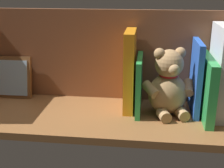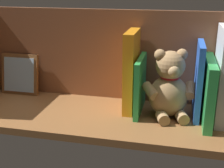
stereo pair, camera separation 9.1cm
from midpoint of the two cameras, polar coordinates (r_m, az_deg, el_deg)
The scene contains 8 objects.
ground_plane at distance 95.23cm, azimuth 2.76°, elevation -6.18°, with size 97.67×31.95×2.20cm, color brown.
shelf_back_panel at distance 102.68cm, azimuth 4.28°, elevation 5.27°, with size 97.67×1.50×30.26cm, color brown.
book_2 at distance 93.02cm, azimuth 20.23°, elevation -1.22°, with size 2.45×21.02×18.17cm, color green.
book_3 at distance 94.81cm, azimuth 18.53°, elevation 0.63°, with size 1.66×15.18×22.22cm, color blue.
teddy_bear at distance 92.57cm, azimuth 13.44°, elevation -0.67°, with size 15.92×15.46×20.56cm.
book_4 at distance 94.39cm, azimuth 8.05°, elevation -0.23°, with size 1.54×17.08×17.21cm, color green.
book_5 at distance 94.88cm, azimuth 6.41°, elevation 2.37°, with size 3.11×14.15×24.85cm, color orange.
picture_frame_leaning at distance 112.79cm, azimuth -14.67°, elevation 1.73°, with size 13.74×4.03×14.47cm.
Camera 2 is at (-19.35, 84.18, 39.25)cm, focal length 48.96 mm.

